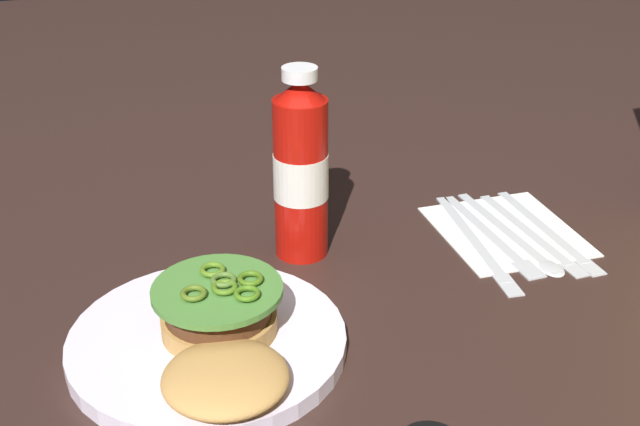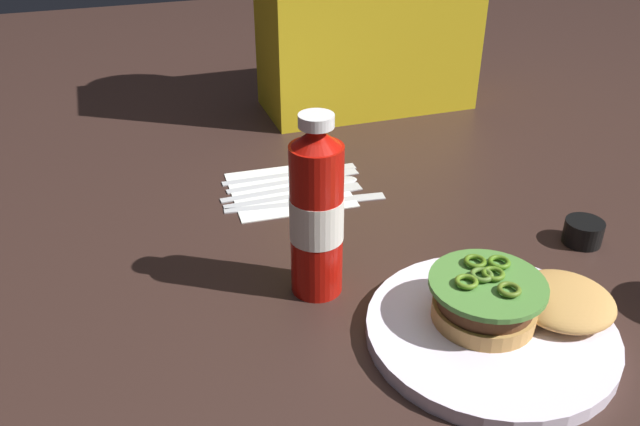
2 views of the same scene
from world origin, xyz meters
The scene contains 11 objects.
ground_plane centered at (0.00, 0.00, 0.00)m, with size 3.00×3.00×0.00m, color #311F1A.
dinner_plate centered at (-0.04, -0.12, 0.01)m, with size 0.25×0.25×0.02m, color white.
burger_sandwich centered at (-0.01, -0.11, 0.04)m, with size 0.19×0.12×0.05m.
ketchup_bottle centered at (-0.18, 0.02, 0.10)m, with size 0.06×0.06×0.21m.
condiment_cup centered at (0.16, 0.00, 0.02)m, with size 0.05×0.05×0.03m, color black.
napkin centered at (-0.15, 0.25, 0.00)m, with size 0.16×0.15×0.00m, color white.
table_knife centered at (-0.12, 0.20, 0.00)m, with size 0.22×0.04×0.00m.
fork_utensil centered at (-0.13, 0.23, 0.00)m, with size 0.20×0.02×0.00m.
spoon_utensil centered at (-0.12, 0.25, 0.00)m, with size 0.20×0.03×0.00m.
steak_knife centered at (-0.12, 0.27, 0.00)m, with size 0.20×0.02×0.00m.
butter_knife centered at (-0.12, 0.29, 0.00)m, with size 0.20×0.02×0.00m.
Camera 2 is at (-0.37, -0.55, 0.44)m, focal length 36.91 mm.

